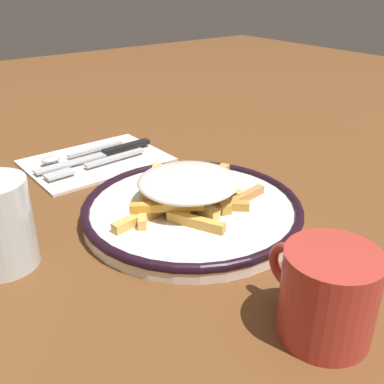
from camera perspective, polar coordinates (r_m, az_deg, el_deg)
ground_plane at (r=0.58m, az=-0.00°, el=-3.27°), size 2.60×2.60×0.00m
plate at (r=0.58m, az=-0.00°, el=-2.22°), size 0.28×0.28×0.02m
fries_heap at (r=0.57m, az=-0.44°, el=0.58°), size 0.18×0.21×0.04m
napkin at (r=0.77m, az=-12.08°, el=4.04°), size 0.17×0.22×0.01m
fork at (r=0.74m, az=-11.98°, el=3.64°), size 0.03×0.18×0.01m
knife at (r=0.77m, az=-10.90°, el=4.92°), size 0.03×0.21×0.01m
spoon at (r=0.77m, az=-15.28°, el=4.54°), size 0.03×0.15×0.01m
coffee_mug at (r=0.41m, az=16.73°, el=-12.31°), size 0.11×0.08×0.08m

